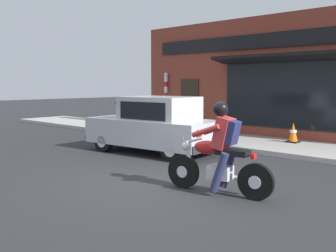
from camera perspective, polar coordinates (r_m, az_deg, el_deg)
The scene contains 7 objects.
ground_plane at distance 7.63m, azimuth -0.70°, elevation -8.41°, with size 80.00×80.00×0.00m, color #2B2B2D.
sidewalk_curb at distance 13.51m, azimuth 5.79°, elevation -1.74°, with size 2.60×22.00×0.14m, color #ADAAA3.
storefront_building at distance 14.19m, azimuth 12.36°, elevation 6.77°, with size 1.25×9.76×4.20m.
motorcycle_with_rider at distance 6.88m, azimuth 7.42°, elevation -4.29°, with size 0.67×2.01×1.62m.
car_hatchback at distance 10.86m, azimuth -1.99°, elevation 0.05°, with size 2.01×3.93×1.57m.
traffic_cone at distance 12.53m, azimuth 17.71°, elevation -0.96°, with size 0.36×0.36×0.60m.
trash_bin at distance 15.40m, azimuth -5.19°, elevation 1.35°, with size 0.56×0.56×0.98m.
Camera 1 is at (-5.32, -5.12, 1.92)m, focal length 42.00 mm.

